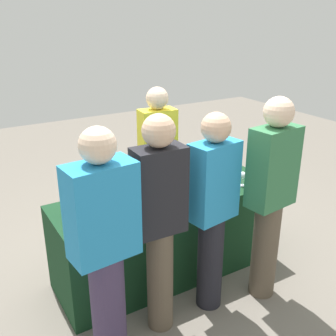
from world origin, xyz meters
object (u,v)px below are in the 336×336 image
object	(u,v)px
wine_bottle_0	(107,188)
guest_3	(270,194)
wine_bottle_1	(122,186)
wine_bottle_2	(140,184)
server_pouring	(158,159)
wine_glass_3	(220,176)
menu_board	(177,191)
wine_glass_1	(190,187)
wine_bottle_6	(192,168)
wine_glass_0	(96,211)
guest_1	(159,218)
wine_glass_4	(243,176)
guest_2	(212,208)
wine_bottle_4	(160,176)
wine_glass_2	(205,184)
wine_bottle_7	(218,164)
wine_bottle_5	(189,172)
guest_0	(104,245)
wine_bottle_3	(153,182)

from	to	relation	value
wine_bottle_0	guest_3	bearing A→B (deg)	-38.49
wine_bottle_1	wine_bottle_2	distance (m)	0.15
wine_bottle_2	server_pouring	distance (m)	0.67
wine_bottle_1	wine_glass_3	world-z (taller)	wine_bottle_1
menu_board	wine_glass_1	bearing A→B (deg)	-125.34
wine_bottle_6	wine_glass_1	bearing A→B (deg)	-125.92
server_pouring	wine_glass_1	bearing A→B (deg)	87.06
wine_glass_0	guest_1	xyz separation A→B (m)	(0.31, -0.44, 0.05)
wine_glass_4	guest_2	size ratio (longest dim) A/B	0.08
wine_bottle_2	menu_board	xyz separation A→B (m)	(0.83, 0.71, -0.54)
wine_glass_0	guest_3	bearing A→B (deg)	-23.80
server_pouring	wine_bottle_4	bearing A→B (deg)	67.97
wine_glass_2	guest_1	world-z (taller)	guest_1
guest_1	guest_2	bearing A→B (deg)	2.22
wine_bottle_0	wine_glass_4	xyz separation A→B (m)	(1.19, -0.33, -0.02)
wine_bottle_4	guest_2	size ratio (longest dim) A/B	0.19
guest_2	wine_bottle_0	bearing A→B (deg)	119.31
wine_bottle_1	wine_bottle_6	world-z (taller)	wine_bottle_6
wine_bottle_6	wine_bottle_7	world-z (taller)	same
menu_board	wine_glass_0	bearing A→B (deg)	-153.57
wine_bottle_5	guest_0	xyz separation A→B (m)	(-1.15, -0.74, -0.00)
wine_bottle_5	guest_1	bearing A→B (deg)	-136.51
wine_glass_0	wine_bottle_1	bearing A→B (deg)	38.39
wine_bottle_1	wine_glass_4	world-z (taller)	wine_bottle_1
wine_glass_2	wine_glass_4	size ratio (longest dim) A/B	0.98
wine_glass_2	menu_board	size ratio (longest dim) A/B	0.18
wine_bottle_4	wine_glass_3	xyz separation A→B (m)	(0.51, -0.22, -0.03)
wine_bottle_6	guest_3	world-z (taller)	guest_3
wine_bottle_6	guest_1	bearing A→B (deg)	-136.20
wine_glass_3	guest_1	xyz separation A→B (m)	(-0.92, -0.50, 0.05)
wine_glass_3	guest_2	bearing A→B (deg)	-132.38
wine_glass_3	wine_glass_4	size ratio (longest dim) A/B	0.96
wine_bottle_6	wine_glass_4	xyz separation A→B (m)	(0.32, -0.36, -0.01)
wine_bottle_3	wine_glass_4	world-z (taller)	wine_bottle_3
wine_glass_4	wine_glass_0	bearing A→B (deg)	177.71
wine_bottle_5	wine_bottle_7	xyz separation A→B (m)	(0.37, 0.05, -0.01)
wine_bottle_1	wine_bottle_7	distance (m)	1.02
wine_bottle_2	wine_bottle_7	size ratio (longest dim) A/B	1.04
wine_glass_2	menu_board	xyz separation A→B (m)	(0.31, 0.96, -0.52)
wine_bottle_2	wine_glass_4	bearing A→B (deg)	-17.33
wine_bottle_2	wine_glass_3	distance (m)	0.75
wine_bottle_3	wine_bottle_5	distance (m)	0.40
wine_bottle_1	wine_glass_3	size ratio (longest dim) A/B	2.36
wine_bottle_1	guest_0	xyz separation A→B (m)	(-0.50, -0.80, 0.01)
wine_bottle_7	wine_glass_3	size ratio (longest dim) A/B	2.38
wine_glass_1	guest_1	bearing A→B (deg)	-142.56
wine_bottle_5	wine_glass_4	bearing A→B (deg)	-34.04
wine_bottle_5	wine_glass_0	distance (m)	1.02
wine_glass_4	guest_0	xyz separation A→B (m)	(-1.55, -0.47, 0.02)
wine_bottle_1	wine_bottle_5	bearing A→B (deg)	-5.21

